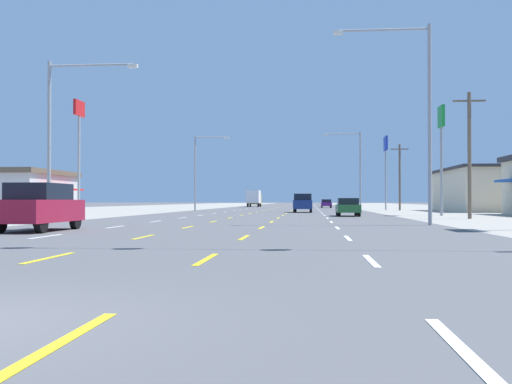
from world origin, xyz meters
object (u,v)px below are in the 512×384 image
suv_inner_right_mid (303,203)px  streetlight_right_row_1 (356,164)px  suv_far_left_nearest (40,206)px  pole_sign_right_row_2 (386,152)px  streetlight_right_row_0 (419,107)px  streetlight_left_row_1 (199,167)px  sedan_far_right_near (348,207)px  box_truck_far_left_far (254,198)px  pole_sign_right_row_1 (441,134)px  streetlight_left_row_0 (60,127)px  pole_sign_left_row_1 (79,131)px  sedan_far_right_midfar (326,203)px

suv_inner_right_mid → streetlight_right_row_1: bearing=56.0°
suv_far_left_nearest → pole_sign_right_row_2: size_ratio=0.49×
streetlight_right_row_0 → streetlight_left_row_1: size_ratio=1.11×
sedan_far_right_near → streetlight_right_row_0: streetlight_right_row_0 is taller
suv_far_left_nearest → box_truck_far_left_far: 93.19m
sedan_far_right_near → streetlight_right_row_0: (2.54, -17.38, 5.33)m
pole_sign_right_row_1 → streetlight_left_row_0: pole_sign_right_row_1 is taller
pole_sign_left_row_1 → suv_far_left_nearest: bearing=-71.7°
streetlight_left_row_0 → pole_sign_left_row_1: bearing=108.5°
box_truck_far_left_far → pole_sign_left_row_1: size_ratio=0.74×
sedan_far_right_midfar → streetlight_right_row_1: (2.73, -31.16, 4.88)m
streetlight_right_row_0 → sedan_far_right_midfar: bearing=92.1°
pole_sign_right_row_2 → sedan_far_right_midfar: bearing=109.5°
pole_sign_right_row_1 → streetlight_left_row_0: 31.53m
pole_sign_left_row_1 → pole_sign_right_row_1: (30.33, 2.46, -0.29)m
pole_sign_right_row_1 → streetlight_right_row_1: bearing=103.6°
streetlight_left_row_0 → pole_sign_right_row_1: bearing=38.8°
suv_inner_right_mid → sedan_far_right_midfar: 40.78m
pole_sign_right_row_1 → pole_sign_right_row_2: (-0.56, 31.97, 1.08)m
sedan_far_right_near → box_truck_far_left_far: box_truck_far_left_far is taller
sedan_far_right_near → pole_sign_left_row_1: pole_sign_left_row_1 is taller
suv_inner_right_mid → pole_sign_left_row_1: (-18.63, -15.02, 6.10)m
suv_far_left_nearest → pole_sign_left_row_1: size_ratio=0.51×
sedan_far_right_near → streetlight_right_row_1: streetlight_right_row_1 is taller
pole_sign_left_row_1 → streetlight_left_row_1: size_ratio=1.03×
suv_inner_right_mid → streetlight_right_row_0: (6.32, -32.29, 5.05)m
streetlight_right_row_0 → streetlight_right_row_1: streetlight_right_row_0 is taller
suv_far_left_nearest → box_truck_far_left_far: size_ratio=0.68×
streetlight_right_row_1 → suv_far_left_nearest: bearing=-109.0°
streetlight_right_row_1 → sedan_far_right_midfar: bearing=95.0°
streetlight_right_row_1 → streetlight_left_row_0: bearing=-114.7°
suv_inner_right_mid → streetlight_right_row_1: (6.37, 9.46, 4.61)m
box_truck_far_left_far → pole_sign_right_row_1: 69.79m
pole_sign_right_row_2 → streetlight_right_row_1: 11.27m
sedan_far_right_near → sedan_far_right_midfar: same height
box_truck_far_left_far → sedan_far_right_near: bearing=-78.5°
sedan_far_right_midfar → box_truck_far_left_far: 18.92m
suv_far_left_nearest → streetlight_left_row_1: 49.38m
pole_sign_left_row_1 → pole_sign_right_row_1: pole_sign_left_row_1 is taller
streetlight_left_row_1 → streetlight_right_row_1: 19.36m
streetlight_right_row_0 → streetlight_left_row_1: bearing=114.8°
box_truck_far_left_far → pole_sign_right_row_1: (21.86, -66.09, 4.99)m
pole_sign_right_row_2 → streetlight_right_row_0: 51.95m
suv_far_left_nearest → sedan_far_right_near: suv_far_left_nearest is taller
suv_far_left_nearest → streetlight_left_row_0: bearing=107.6°
pole_sign_left_row_1 → streetlight_right_row_1: bearing=44.4°
suv_far_left_nearest → pole_sign_right_row_2: 63.29m
sedan_far_right_near → streetlight_left_row_1: bearing=124.5°
pole_sign_right_row_2 → streetlight_left_row_0: 57.05m
sedan_far_right_midfar → pole_sign_left_row_1: size_ratio=0.46×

